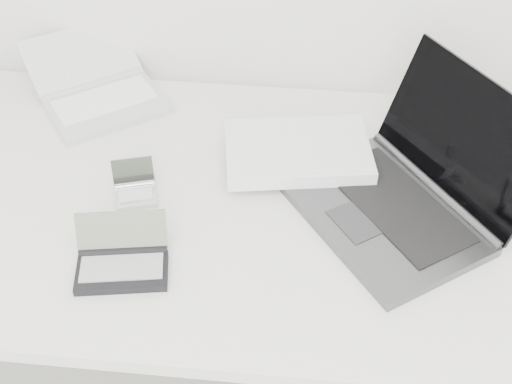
# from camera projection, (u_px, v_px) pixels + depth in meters

# --- Properties ---
(desk) EXTENTS (1.60, 0.80, 0.73)m
(desk) POSITION_uv_depth(u_px,v_px,m) (273.00, 218.00, 1.46)
(desk) COLOR white
(desk) RESTS_ON ground
(laptop_large) EXTENTS (0.63, 0.52, 0.25)m
(laptop_large) POSITION_uv_depth(u_px,v_px,m) (363.00, 176.00, 1.42)
(laptop_large) COLOR #545659
(laptop_large) RESTS_ON desk
(netbook_open_white) EXTENTS (0.39, 0.41, 0.10)m
(netbook_open_white) POSITION_uv_depth(u_px,v_px,m) (99.00, 92.00, 1.66)
(netbook_open_white) COLOR silver
(netbook_open_white) RESTS_ON desk
(pda_silver) EXTENTS (0.10, 0.11, 0.07)m
(pda_silver) POSITION_uv_depth(u_px,v_px,m) (135.00, 190.00, 1.43)
(pda_silver) COLOR silver
(pda_silver) RESTS_ON desk
(palmtop_charcoal) EXTENTS (0.18, 0.15, 0.09)m
(palmtop_charcoal) POSITION_uv_depth(u_px,v_px,m) (122.00, 261.00, 1.28)
(palmtop_charcoal) COLOR black
(palmtop_charcoal) RESTS_ON desk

